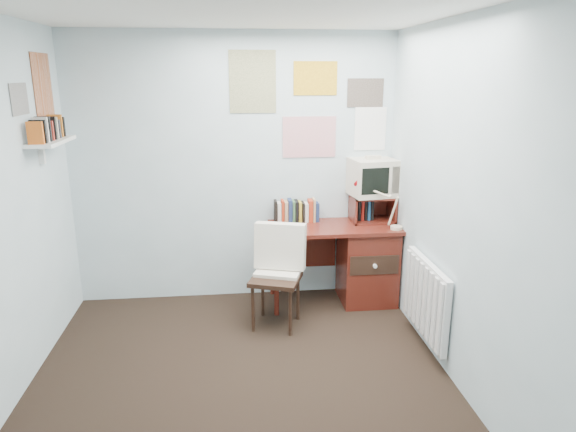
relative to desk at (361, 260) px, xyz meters
name	(u,v)px	position (x,y,z in m)	size (l,w,h in m)	color
ground	(243,400)	(-1.17, -1.48, -0.41)	(3.50, 3.50, 0.00)	black
back_wall	(235,170)	(-1.17, 0.27, 0.84)	(3.00, 0.02, 2.50)	silver
right_wall	(473,215)	(0.33, -1.48, 0.84)	(0.02, 3.50, 2.50)	silver
ceiling	(232,2)	(-1.17, -1.48, 2.09)	(3.00, 3.50, 0.02)	white
desk	(361,260)	(0.00, 0.00, 0.00)	(1.20, 0.55, 0.76)	#581D14
desk_chair	(276,279)	(-0.85, -0.43, 0.02)	(0.44, 0.42, 0.86)	black
desk_lamp	(397,208)	(0.27, -0.18, 0.55)	(0.28, 0.24, 0.39)	red
tv_riser	(372,208)	(0.12, 0.11, 0.48)	(0.40, 0.30, 0.25)	#581D14
crt_tv	(372,175)	(0.11, 0.13, 0.79)	(0.40, 0.37, 0.38)	beige
book_row	(306,210)	(-0.51, 0.18, 0.46)	(0.60, 0.14, 0.22)	#581D14
radiator	(426,298)	(0.29, -0.93, 0.01)	(0.09, 0.80, 0.60)	white
wall_shelf	(51,142)	(-2.57, -0.38, 1.21)	(0.20, 0.62, 0.24)	white
posters_back	(310,104)	(-0.47, 0.26, 1.44)	(1.20, 0.01, 0.90)	white
posters_left	(32,91)	(-2.67, -0.38, 1.59)	(0.01, 0.70, 0.60)	white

